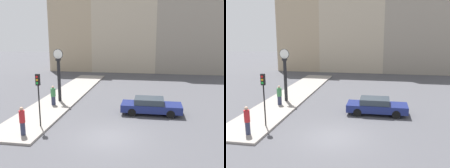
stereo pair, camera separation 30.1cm
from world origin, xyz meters
The scene contains 8 objects.
ground_plane centered at (0.00, 0.00, 0.00)m, with size 120.00×120.00×0.00m, color #47474C.
sidewalk_corner centered at (-6.04, 9.38, 0.08)m, with size 3.56×22.76×0.16m, color gray.
building_row centered at (0.31, 27.04, 7.49)m, with size 28.35×5.00×16.11m.
sedan_car centered at (2.52, 4.96, 0.68)m, with size 4.74×1.80×1.31m.
traffic_light_near centered at (-4.87, 0.72, 2.75)m, with size 0.26×0.24×3.61m.
street_clock centered at (-5.84, 6.98, 2.58)m, with size 0.90×0.38×4.79m.
pedestrian_green_hoodie centered at (-5.92, 5.64, 1.00)m, with size 0.42×0.42×1.71m.
pedestrian_red_top centered at (-5.30, -0.83, 1.07)m, with size 0.35×0.35×1.82m.
Camera 2 is at (2.80, -14.32, 6.50)m, focal length 40.00 mm.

